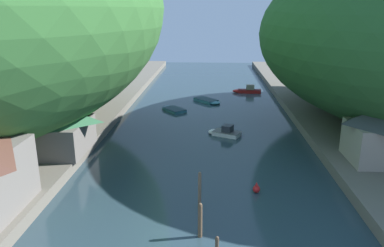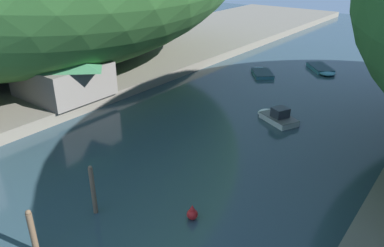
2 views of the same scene
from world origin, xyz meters
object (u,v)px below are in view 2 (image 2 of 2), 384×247
object	(u,v)px
boat_open_rowboat	(322,70)
boat_moored_right	(261,72)
boathouse_shed	(61,68)
boat_far_upstream	(276,116)
person_on_quay	(71,93)
channel_buoy_near	(192,213)

from	to	relation	value
boat_open_rowboat	boat_moored_right	distance (m)	7.59
boathouse_shed	boat_far_upstream	world-z (taller)	boathouse_shed
boat_far_upstream	person_on_quay	size ratio (longest dim) A/B	2.57
boat_open_rowboat	channel_buoy_near	bearing A→B (deg)	55.79
boat_open_rowboat	person_on_quay	bearing A→B (deg)	21.86
boat_open_rowboat	boathouse_shed	bearing A→B (deg)	16.50
boathouse_shed	boat_open_rowboat	bearing A→B (deg)	58.47
boat_far_upstream	channel_buoy_near	bearing A→B (deg)	-146.09
boat_far_upstream	boat_open_rowboat	size ratio (longest dim) A/B	0.84
boat_far_upstream	person_on_quay	bearing A→B (deg)	148.22
boat_far_upstream	channel_buoy_near	size ratio (longest dim) A/B	4.72
boat_moored_right	channel_buoy_near	bearing A→B (deg)	-109.15
channel_buoy_near	person_on_quay	size ratio (longest dim) A/B	0.54
boat_far_upstream	boat_moored_right	bearing A→B (deg)	58.53
boat_open_rowboat	person_on_quay	world-z (taller)	person_on_quay
boathouse_shed	person_on_quay	size ratio (longest dim) A/B	4.74
boat_open_rowboat	person_on_quay	xyz separation A→B (m)	(-12.96, -26.39, 1.73)
boat_far_upstream	boat_moored_right	size ratio (longest dim) A/B	0.93
boathouse_shed	channel_buoy_near	size ratio (longest dim) A/B	8.73
boathouse_shed	boat_moored_right	size ratio (longest dim) A/B	1.71
boathouse_shed	boat_moored_right	xyz separation A→B (m)	(10.21, 19.97, -3.36)
boathouse_shed	person_on_quay	bearing A→B (deg)	-21.54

